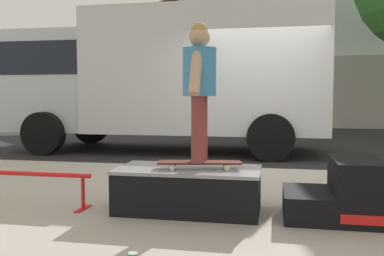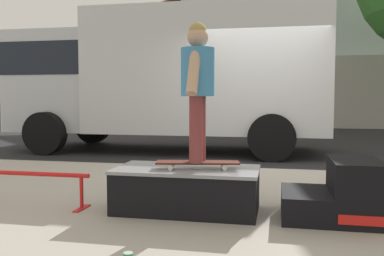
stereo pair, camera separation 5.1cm
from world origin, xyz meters
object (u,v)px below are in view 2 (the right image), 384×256
grind_rail (19,179)px  skateboard (198,163)px  kicker_ramp (339,195)px  skater_kid (198,80)px  skate_box (187,188)px  box_truck (166,75)px

grind_rail → skateboard: skateboard is taller
kicker_ramp → skater_kid: 1.64m
grind_rail → skater_kid: size_ratio=1.17×
skate_box → skater_kid: bearing=-11.8°
kicker_ramp → box_truck: size_ratio=0.12×
grind_rail → box_truck: 5.61m
skate_box → kicker_ramp: kicker_ramp is taller
skate_box → box_truck: size_ratio=0.20×
skateboard → box_truck: bearing=108.1°
kicker_ramp → box_truck: bearing=119.7°
skater_kid → skateboard: bearing=82.9°
skate_box → box_truck: (-1.64, 5.31, 1.36)m
skateboard → skater_kid: bearing=-97.1°
skateboard → box_truck: (-1.74, 5.33, 1.11)m
box_truck → skateboard: bearing=-71.9°
skateboard → skater_kid: (-0.00, -0.00, 0.77)m
skater_kid → box_truck: box_truck is taller
skateboard → kicker_ramp: bearing=1.0°
kicker_ramp → grind_rail: kicker_ramp is taller
skate_box → grind_rail: bearing=-175.2°
kicker_ramp → skateboard: (-1.28, -0.02, 0.25)m
kicker_ramp → box_truck: (-3.02, 5.31, 1.36)m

